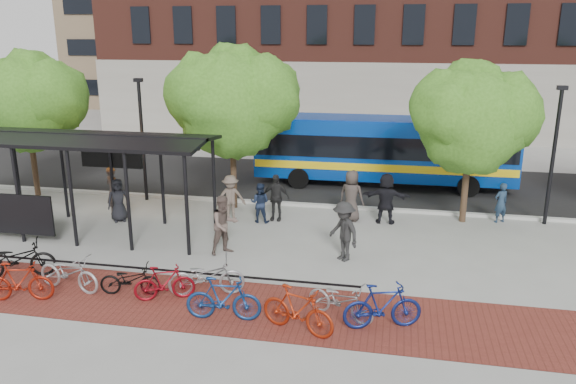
% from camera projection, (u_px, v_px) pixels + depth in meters
% --- Properties ---
extents(ground, '(160.00, 160.00, 0.00)m').
position_uv_depth(ground, '(291.00, 241.00, 19.35)').
color(ground, '#9E9E99').
rests_on(ground, ground).
extents(asphalt_street, '(160.00, 8.00, 0.01)m').
position_uv_depth(asphalt_street, '(323.00, 182.00, 26.89)').
color(asphalt_street, black).
rests_on(asphalt_street, ground).
extents(curb, '(160.00, 0.25, 0.12)m').
position_uv_depth(curb, '(309.00, 205.00, 23.10)').
color(curb, '#B7B7B2').
rests_on(curb, ground).
extents(brick_strip, '(24.00, 3.00, 0.01)m').
position_uv_depth(brick_strip, '(182.00, 302.00, 15.02)').
color(brick_strip, maroon).
rests_on(brick_strip, ground).
extents(bike_rack_rail, '(12.00, 0.05, 0.95)m').
position_uv_depth(bike_rack_rail, '(151.00, 283.00, 16.11)').
color(bike_rack_rail, black).
rests_on(bike_rack_rail, ground).
extents(bus_shelter, '(10.60, 3.07, 3.60)m').
position_uv_depth(bus_shelter, '(60.00, 149.00, 19.59)').
color(bus_shelter, black).
rests_on(bus_shelter, ground).
extents(tree_a, '(4.90, 4.00, 6.18)m').
position_uv_depth(tree_a, '(28.00, 98.00, 23.56)').
color(tree_a, '#382619').
rests_on(tree_a, ground).
extents(tree_b, '(5.15, 4.20, 6.47)m').
position_uv_depth(tree_b, '(234.00, 98.00, 21.81)').
color(tree_b, '#382619').
rests_on(tree_b, ground).
extents(tree_c, '(4.66, 3.80, 5.92)m').
position_uv_depth(tree_c, '(474.00, 115.00, 20.24)').
color(tree_c, '#382619').
rests_on(tree_c, ground).
extents(lamp_post_left, '(0.35, 0.20, 5.12)m').
position_uv_depth(lamp_post_left, '(142.00, 136.00, 23.29)').
color(lamp_post_left, black).
rests_on(lamp_post_left, ground).
extents(lamp_post_right, '(0.35, 0.20, 5.12)m').
position_uv_depth(lamp_post_right, '(554.00, 152.00, 20.29)').
color(lamp_post_right, black).
rests_on(lamp_post_right, ground).
extents(bus, '(11.71, 2.92, 3.15)m').
position_uv_depth(bus, '(383.00, 147.00, 25.80)').
color(bus, '#08389F').
rests_on(bus, ground).
extents(bike_0, '(2.29, 1.56, 1.14)m').
position_uv_depth(bike_0, '(16.00, 259.00, 16.36)').
color(bike_0, black).
rests_on(bike_0, ground).
extents(bike_1, '(1.90, 0.92, 1.10)m').
position_uv_depth(bike_1, '(19.00, 282.00, 14.94)').
color(bike_1, maroon).
rests_on(bike_1, ground).
extents(bike_2, '(2.10, 1.06, 1.05)m').
position_uv_depth(bike_2, '(69.00, 273.00, 15.56)').
color(bike_2, '#A2A2A5').
rests_on(bike_2, ground).
extents(bike_4, '(1.75, 0.86, 0.88)m').
position_uv_depth(bike_4, '(130.00, 280.00, 15.32)').
color(bike_4, black).
rests_on(bike_4, ground).
extents(bike_5, '(1.68, 1.05, 0.98)m').
position_uv_depth(bike_5, '(164.00, 283.00, 15.01)').
color(bike_5, maroon).
rests_on(bike_5, ground).
extents(bike_6, '(2.21, 1.32, 1.10)m').
position_uv_depth(bike_6, '(206.00, 276.00, 15.28)').
color(bike_6, gray).
rests_on(bike_6, ground).
extents(bike_7, '(1.96, 0.72, 1.15)m').
position_uv_depth(bike_7, '(223.00, 299.00, 13.93)').
color(bike_7, navy).
rests_on(bike_7, ground).
extents(bike_9, '(2.01, 1.18, 1.17)m').
position_uv_depth(bike_9, '(298.00, 310.00, 13.37)').
color(bike_9, '#9A250E').
rests_on(bike_9, ground).
extents(bike_10, '(1.97, 1.34, 0.98)m').
position_uv_depth(bike_10, '(341.00, 300.00, 14.05)').
color(bike_10, gray).
rests_on(bike_10, ground).
extents(bike_11, '(2.03, 1.12, 1.17)m').
position_uv_depth(bike_11, '(383.00, 306.00, 13.54)').
color(bike_11, navy).
rests_on(bike_11, ground).
extents(pedestrian_0, '(0.96, 0.87, 1.65)m').
position_uv_depth(pedestrian_0, '(118.00, 200.00, 21.15)').
color(pedestrian_0, black).
rests_on(pedestrian_0, ground).
extents(pedestrian_1, '(0.85, 0.75, 1.96)m').
position_uv_depth(pedestrian_1, '(113.00, 191.00, 21.77)').
color(pedestrian_1, '#3A312E').
rests_on(pedestrian_1, ground).
extents(pedestrian_2, '(0.75, 0.59, 1.52)m').
position_uv_depth(pedestrian_2, '(260.00, 203.00, 21.05)').
color(pedestrian_2, '#1A243C').
rests_on(pedestrian_2, ground).
extents(pedestrian_3, '(1.29, 1.03, 1.74)m').
position_uv_depth(pedestrian_3, '(231.00, 198.00, 21.31)').
color(pedestrian_3, brown).
rests_on(pedestrian_3, ground).
extents(pedestrian_4, '(1.06, 0.46, 1.80)m').
position_uv_depth(pedestrian_4, '(276.00, 197.00, 21.25)').
color(pedestrian_4, black).
rests_on(pedestrian_4, ground).
extents(pedestrian_5, '(1.80, 0.60, 1.93)m').
position_uv_depth(pedestrian_5, '(386.00, 198.00, 20.89)').
color(pedestrian_5, black).
rests_on(pedestrian_5, ground).
extents(pedestrian_6, '(1.10, 0.88, 1.96)m').
position_uv_depth(pedestrian_6, '(351.00, 196.00, 21.16)').
color(pedestrian_6, '#3B332F').
rests_on(pedestrian_6, ground).
extents(pedestrian_7, '(0.67, 0.60, 1.54)m').
position_uv_depth(pedestrian_7, '(501.00, 203.00, 21.02)').
color(pedestrian_7, '#1F334A').
rests_on(pedestrian_7, ground).
extents(pedestrian_8, '(1.19, 1.19, 1.95)m').
position_uv_depth(pedestrian_8, '(225.00, 225.00, 18.02)').
color(pedestrian_8, brown).
rests_on(pedestrian_8, ground).
extents(pedestrian_9, '(1.38, 1.37, 1.91)m').
position_uv_depth(pedestrian_9, '(344.00, 231.00, 17.50)').
color(pedestrian_9, '#242424').
rests_on(pedestrian_9, ground).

